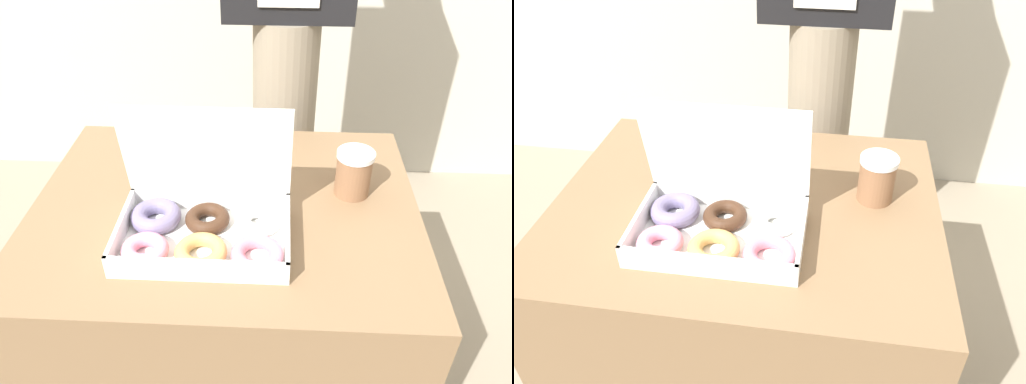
{
  "view_description": "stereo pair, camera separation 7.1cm",
  "coord_description": "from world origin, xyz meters",
  "views": [
    {
      "loc": [
        0.11,
        -0.87,
        1.4
      ],
      "look_at": [
        0.08,
        -0.14,
        0.86
      ],
      "focal_mm": 35.0,
      "sensor_mm": 36.0,
      "label": 1
    },
    {
      "loc": [
        0.19,
        -0.87,
        1.4
      ],
      "look_at": [
        0.08,
        -0.14,
        0.86
      ],
      "focal_mm": 35.0,
      "sensor_mm": 36.0,
      "label": 2
    }
  ],
  "objects": [
    {
      "name": "table",
      "position": [
        0.0,
        0.0,
        0.36
      ],
      "size": [
        0.86,
        0.67,
        0.72
      ],
      "color": "brown",
      "rests_on": "ground_plane"
    },
    {
      "name": "coffee_cup",
      "position": [
        0.28,
        0.06,
        0.78
      ],
      "size": [
        0.08,
        0.08,
        0.11
      ],
      "color": "#8C6042",
      "rests_on": "table"
    },
    {
      "name": "donut_box",
      "position": [
        -0.03,
        -0.12,
        0.76
      ],
      "size": [
        0.35,
        0.23,
        0.27
      ],
      "color": "white",
      "rests_on": "table"
    }
  ]
}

